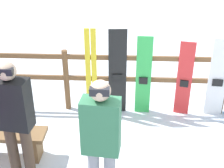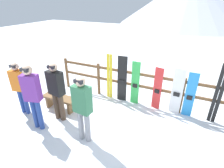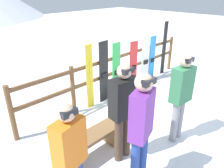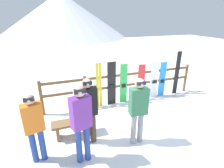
# 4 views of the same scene
# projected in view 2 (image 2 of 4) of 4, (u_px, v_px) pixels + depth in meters

# --- Properties ---
(ground_plane) EXTENTS (40.00, 40.00, 0.00)m
(ground_plane) POSITION_uv_depth(u_px,v_px,m) (114.00, 135.00, 4.47)
(ground_plane) COLOR white
(fence) EXTENTS (5.66, 0.10, 1.15)m
(fence) POSITION_uv_depth(u_px,v_px,m) (137.00, 84.00, 5.59)
(fence) COLOR brown
(fence) RESTS_ON ground
(bench) EXTENTS (1.11, 0.36, 0.44)m
(bench) POSITION_uv_depth(u_px,v_px,m) (60.00, 100.00, 5.39)
(bench) COLOR brown
(bench) RESTS_ON ground
(person_plaid_green) EXTENTS (0.44, 0.27, 1.70)m
(person_plaid_green) POSITION_uv_depth(u_px,v_px,m) (82.00, 105.00, 3.91)
(person_plaid_green) COLOR gray
(person_plaid_green) RESTS_ON ground
(person_purple) EXTENTS (0.44, 0.32, 1.78)m
(person_purple) POSITION_uv_depth(u_px,v_px,m) (32.00, 93.00, 4.28)
(person_purple) COLOR navy
(person_purple) RESTS_ON ground
(person_orange) EXTENTS (0.43, 0.30, 1.59)m
(person_orange) POSITION_uv_depth(u_px,v_px,m) (19.00, 85.00, 4.96)
(person_orange) COLOR navy
(person_orange) RESTS_ON ground
(person_black) EXTENTS (0.47, 0.30, 1.70)m
(person_black) POSITION_uv_depth(u_px,v_px,m) (56.00, 88.00, 4.65)
(person_black) COLOR #4C3828
(person_black) RESTS_ON ground
(ski_pair_yellow) EXTENTS (0.19, 0.02, 1.56)m
(ski_pair_yellow) POSITION_uv_depth(u_px,v_px,m) (110.00, 77.00, 5.86)
(ski_pair_yellow) COLOR yellow
(ski_pair_yellow) RESTS_ON ground
(snowboard_black_stripe) EXTENTS (0.31, 0.07, 1.56)m
(snowboard_black_stripe) POSITION_uv_depth(u_px,v_px,m) (122.00, 79.00, 5.68)
(snowboard_black_stripe) COLOR black
(snowboard_black_stripe) RESTS_ON ground
(snowboard_green) EXTENTS (0.27, 0.06, 1.45)m
(snowboard_green) POSITION_uv_depth(u_px,v_px,m) (135.00, 84.00, 5.54)
(snowboard_green) COLOR green
(snowboard_green) RESTS_ON ground
(snowboard_red) EXTENTS (0.26, 0.09, 1.36)m
(snowboard_red) POSITION_uv_depth(u_px,v_px,m) (157.00, 89.00, 5.29)
(snowboard_red) COLOR red
(snowboard_red) RESTS_ON ground
(snowboard_white) EXTENTS (0.32, 0.07, 1.43)m
(snowboard_white) POSITION_uv_depth(u_px,v_px,m) (177.00, 92.00, 5.06)
(snowboard_white) COLOR white
(snowboard_white) RESTS_ON ground
(snowboard_blue) EXTENTS (0.27, 0.06, 1.37)m
(snowboard_blue) POSITION_uv_depth(u_px,v_px,m) (190.00, 95.00, 4.93)
(snowboard_blue) COLOR #288CE0
(snowboard_blue) RESTS_ON ground
(ski_pair_black) EXTENTS (0.20, 0.02, 1.73)m
(ski_pair_black) POSITION_uv_depth(u_px,v_px,m) (218.00, 95.00, 4.60)
(ski_pair_black) COLOR black
(ski_pair_black) RESTS_ON ground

